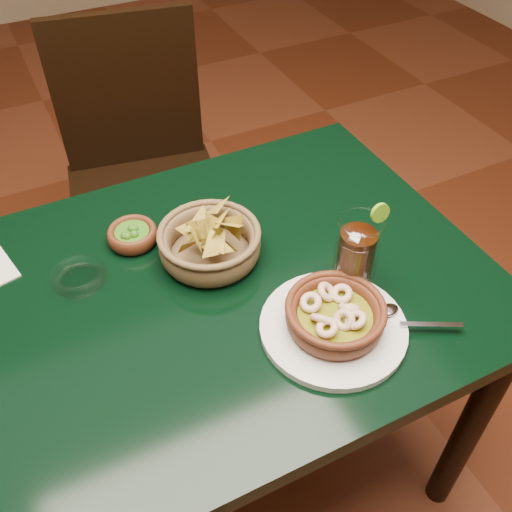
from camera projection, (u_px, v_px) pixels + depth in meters
name	position (u px, v px, depth m)	size (l,w,h in m)	color
ground	(209.00, 469.00, 1.63)	(7.00, 7.00, 0.00)	#471C0C
dining_table	(191.00, 326.00, 1.17)	(1.20, 0.80, 0.75)	black
dining_chair	(143.00, 173.00, 1.74)	(0.52, 0.52, 0.98)	black
shrimp_plate	(335.00, 318.00, 1.02)	(0.34, 0.27, 0.08)	silver
chip_basket	(210.00, 243.00, 1.15)	(0.24, 0.24, 0.14)	brown
guacamole_ramekin	(132.00, 235.00, 1.19)	(0.12, 0.12, 0.04)	#4C2111
cola_drink	(356.00, 257.00, 1.06)	(0.17, 0.17, 0.20)	white
glass_ashtray	(79.00, 277.00, 1.12)	(0.12, 0.12, 0.03)	white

